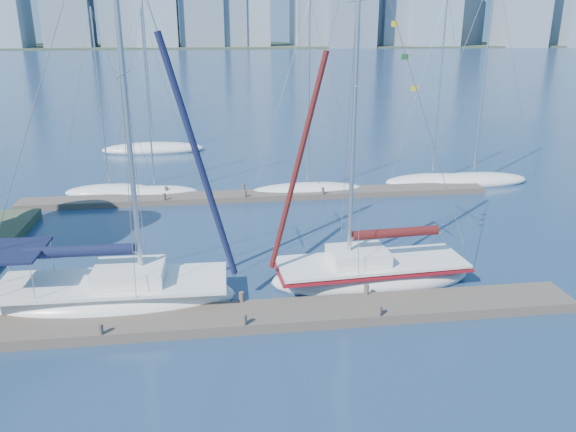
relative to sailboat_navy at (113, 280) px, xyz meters
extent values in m
plane|color=#172A4A|center=(4.96, -1.87, -1.20)|extent=(700.00, 700.00, 0.00)
cube|color=brown|center=(4.96, -1.87, -1.00)|extent=(26.00, 2.00, 0.40)
cube|color=brown|center=(6.96, 14.13, -1.02)|extent=(30.00, 1.80, 0.36)
cube|color=#38472D|center=(4.96, 318.13, -1.20)|extent=(800.00, 100.00, 1.50)
ellipsoid|color=white|center=(0.00, 0.00, -0.92)|extent=(9.59, 3.33, 1.67)
cube|color=white|center=(0.00, 0.00, -0.14)|extent=(8.89, 3.06, 0.13)
cube|color=white|center=(0.66, -0.01, 0.25)|extent=(2.72, 2.09, 0.61)
cylinder|color=silver|center=(1.11, -0.02, 7.08)|extent=(0.20, 0.20, 14.32)
cylinder|color=silver|center=(-1.15, 0.02, 1.14)|extent=(4.51, 0.21, 0.11)
cylinder|color=black|center=(-1.15, 0.02, 1.26)|extent=(4.16, 0.54, 0.45)
cube|color=black|center=(-3.43, 0.07, 1.37)|extent=(2.06, 2.70, 0.09)
ellipsoid|color=white|center=(10.65, 0.84, -0.94)|extent=(8.85, 3.38, 1.53)
cube|color=white|center=(10.65, 0.84, -0.23)|extent=(8.20, 3.11, 0.12)
cube|color=white|center=(10.04, 0.81, 0.13)|extent=(2.55, 2.00, 0.56)
cylinder|color=silver|center=(9.64, 0.78, 6.52)|extent=(0.18, 0.18, 13.41)
cylinder|color=silver|center=(11.69, 0.91, 0.94)|extent=(4.12, 0.36, 0.10)
cylinder|color=#4D1310|center=(11.69, 0.91, 1.04)|extent=(3.81, 0.64, 0.41)
cube|color=maroon|center=(10.65, 0.84, -0.40)|extent=(8.39, 3.24, 0.10)
ellipsoid|color=white|center=(-2.85, 16.39, -1.02)|extent=(5.87, 2.36, 0.96)
cylinder|color=silver|center=(-2.85, 16.39, 5.10)|extent=(0.11, 0.11, 10.84)
ellipsoid|color=white|center=(0.18, 15.49, -1.02)|extent=(5.92, 2.87, 0.96)
cylinder|color=silver|center=(0.18, 15.49, 5.06)|extent=(0.10, 0.10, 10.77)
ellipsoid|color=white|center=(10.22, 14.81, -1.01)|extent=(7.94, 4.55, 1.04)
cylinder|color=silver|center=(10.22, 14.81, 5.35)|extent=(0.11, 0.11, 11.20)
ellipsoid|color=white|center=(19.34, 16.03, -1.01)|extent=(7.05, 3.76, 1.04)
cylinder|color=silver|center=(19.34, 16.03, 5.66)|extent=(0.11, 0.11, 11.82)
ellipsoid|color=white|center=(22.22, 15.60, -0.98)|extent=(8.20, 3.36, 1.17)
cylinder|color=silver|center=(22.22, 15.60, 6.56)|extent=(0.13, 0.13, 13.38)
ellipsoid|color=white|center=(-1.20, 29.54, -0.97)|extent=(8.94, 2.55, 1.25)
cylinder|color=silver|center=(-1.20, 29.54, 6.05)|extent=(0.14, 0.14, 12.23)
cube|color=slate|center=(-64.77, 285.64, 21.06)|extent=(22.54, 17.63, 44.50)
cube|color=#8B99A7|center=(-42.58, 307.56, 19.90)|extent=(16.09, 17.61, 42.19)
cube|color=slate|center=(-20.98, 283.06, 17.53)|extent=(19.63, 19.81, 37.44)
cube|color=slate|center=(0.75, 284.81, 16.38)|extent=(21.85, 16.86, 35.15)
cube|color=#8B99A7|center=(96.38, 292.85, 21.87)|extent=(14.80, 17.11, 46.13)
cube|color=slate|center=(152.02, 307.65, 22.33)|extent=(14.91, 17.52, 47.05)
cube|color=#8B99A7|center=(169.05, 277.07, 21.31)|extent=(22.03, 23.94, 45.00)
cube|color=slate|center=(199.46, 277.19, 18.81)|extent=(13.58, 21.38, 40.01)
camera|label=1|loc=(4.16, -20.68, 9.38)|focal=35.00mm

